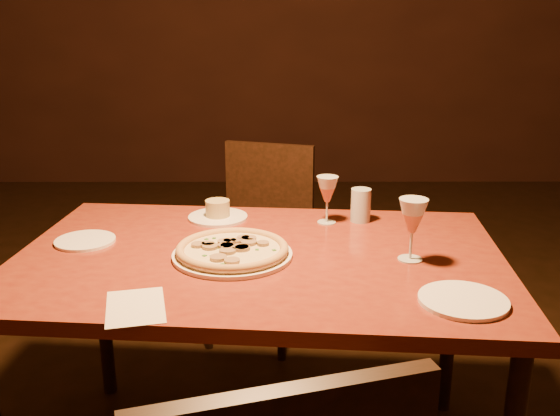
{
  "coord_description": "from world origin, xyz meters",
  "views": [
    {
      "loc": [
        -0.17,
        -1.89,
        1.44
      ],
      "look_at": [
        -0.17,
        -0.14,
        0.89
      ],
      "focal_mm": 40.0,
      "sensor_mm": 36.0,
      "label": 1
    }
  ],
  "objects": [
    {
      "name": "back_wall",
      "position": [
        0.0,
        3.5,
        1.5
      ],
      "size": [
        6.0,
        0.04,
        3.0
      ],
      "primitive_type": "cube",
      "color": "#321710",
      "rests_on": "floor"
    },
    {
      "name": "dining_table",
      "position": [
        -0.23,
        -0.19,
        0.7
      ],
      "size": [
        1.5,
        1.04,
        0.76
      ],
      "rotation": [
        0.0,
        0.0,
        -0.09
      ],
      "color": "maroon",
      "rests_on": "floor"
    },
    {
      "name": "chair_far",
      "position": [
        -0.25,
        0.78,
        0.49
      ],
      "size": [
        0.53,
        0.53,
        0.87
      ],
      "rotation": [
        0.0,
        0.0,
        -0.3
      ],
      "color": "black",
      "rests_on": "floor"
    },
    {
      "name": "pizza_plate",
      "position": [
        -0.31,
        -0.21,
        0.78
      ],
      "size": [
        0.35,
        0.35,
        0.04
      ],
      "color": "white",
      "rests_on": "dining_table"
    },
    {
      "name": "ramekin_saucer",
      "position": [
        -0.38,
        0.15,
        0.78
      ],
      "size": [
        0.2,
        0.2,
        0.06
      ],
      "color": "white",
      "rests_on": "dining_table"
    },
    {
      "name": "wine_glass_far",
      "position": [
        -0.01,
        0.1,
        0.84
      ],
      "size": [
        0.07,
        0.07,
        0.16
      ],
      "primitive_type": null,
      "color": "#C26D50",
      "rests_on": "dining_table"
    },
    {
      "name": "wine_glass_right",
      "position": [
        0.2,
        -0.23,
        0.85
      ],
      "size": [
        0.08,
        0.08,
        0.18
      ],
      "primitive_type": null,
      "color": "#C26D50",
      "rests_on": "dining_table"
    },
    {
      "name": "water_tumbler",
      "position": [
        0.11,
        0.12,
        0.82
      ],
      "size": [
        0.07,
        0.07,
        0.11
      ],
      "primitive_type": "cylinder",
      "color": "#ABB3BB",
      "rests_on": "dining_table"
    },
    {
      "name": "side_plate_left",
      "position": [
        -0.77,
        -0.09,
        0.77
      ],
      "size": [
        0.18,
        0.18,
        0.01
      ],
      "primitive_type": "cylinder",
      "color": "white",
      "rests_on": "dining_table"
    },
    {
      "name": "side_plate_near",
      "position": [
        0.28,
        -0.51,
        0.77
      ],
      "size": [
        0.22,
        0.22,
        0.01
      ],
      "primitive_type": "cylinder",
      "color": "white",
      "rests_on": "dining_table"
    },
    {
      "name": "menu_card",
      "position": [
        -0.52,
        -0.53,
        0.76
      ],
      "size": [
        0.18,
        0.23,
        0.0
      ],
      "primitive_type": "cube",
      "rotation": [
        0.0,
        0.0,
        0.23
      ],
      "color": "silver",
      "rests_on": "dining_table"
    }
  ]
}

